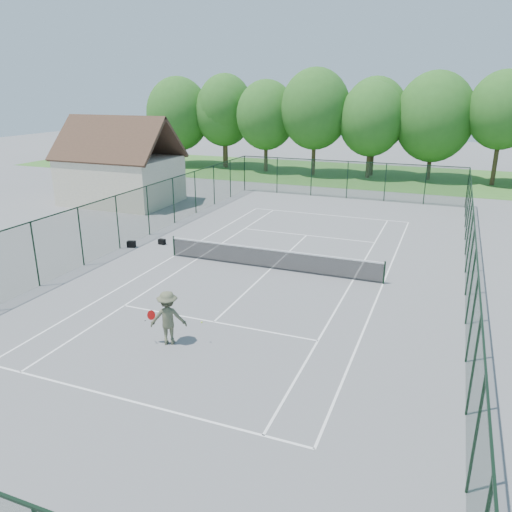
# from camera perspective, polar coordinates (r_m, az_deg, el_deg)

# --- Properties ---
(ground) EXTENTS (140.00, 140.00, 0.00)m
(ground) POSITION_cam_1_polar(r_m,az_deg,el_deg) (24.82, 1.70, -1.47)
(ground) COLOR slate
(ground) RESTS_ON ground
(grass_far) EXTENTS (80.00, 16.00, 0.01)m
(grass_far) POSITION_cam_1_polar(r_m,az_deg,el_deg) (53.21, 12.96, 8.95)
(grass_far) COLOR #417A2D
(grass_far) RESTS_ON ground
(court_lines) EXTENTS (11.05, 23.85, 0.01)m
(court_lines) POSITION_cam_1_polar(r_m,az_deg,el_deg) (24.82, 1.70, -1.46)
(court_lines) COLOR white
(court_lines) RESTS_ON ground
(tennis_net) EXTENTS (11.08, 0.08, 1.10)m
(tennis_net) POSITION_cam_1_polar(r_m,az_deg,el_deg) (24.63, 1.71, -0.21)
(tennis_net) COLOR black
(tennis_net) RESTS_ON ground
(fence_enclosure) EXTENTS (18.05, 36.05, 3.02)m
(fence_enclosure) POSITION_cam_1_polar(r_m,az_deg,el_deg) (24.33, 1.74, 1.98)
(fence_enclosure) COLOR #183821
(fence_enclosure) RESTS_ON ground
(utility_building) EXTENTS (8.60, 6.27, 6.63)m
(utility_building) POSITION_cam_1_polar(r_m,az_deg,el_deg) (40.25, -15.31, 10.27)
(utility_building) COLOR beige
(utility_building) RESTS_ON ground
(tree_line_far) EXTENTS (39.40, 6.40, 9.70)m
(tree_line_far) POSITION_cam_1_polar(r_m,az_deg,el_deg) (52.59, 13.44, 15.39)
(tree_line_far) COLOR #473720
(tree_line_far) RESTS_ON ground
(sports_bag_a) EXTENTS (0.51, 0.37, 0.36)m
(sports_bag_a) POSITION_cam_1_polar(r_m,az_deg,el_deg) (28.97, -14.06, 1.32)
(sports_bag_a) COLOR black
(sports_bag_a) RESTS_ON ground
(sports_bag_b) EXTENTS (0.42, 0.28, 0.31)m
(sports_bag_b) POSITION_cam_1_polar(r_m,az_deg,el_deg) (29.16, -10.70, 1.62)
(sports_bag_b) COLOR black
(sports_bag_b) RESTS_ON ground
(tennis_player) EXTENTS (2.00, 1.18, 1.95)m
(tennis_player) POSITION_cam_1_polar(r_m,az_deg,el_deg) (17.68, -10.01, -6.97)
(tennis_player) COLOR #55573E
(tennis_player) RESTS_ON ground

